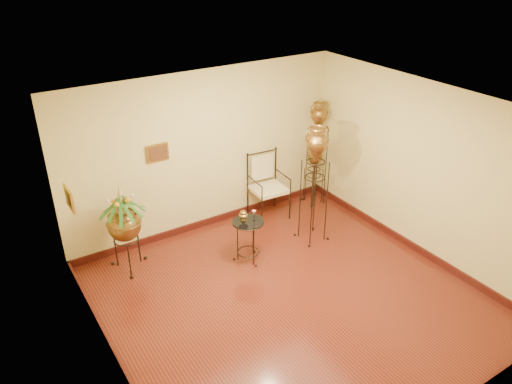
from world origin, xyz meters
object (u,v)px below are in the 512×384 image
amphora_tall (317,152)px  armchair (269,187)px  amphora_mid (314,184)px  planter_urn (124,222)px  side_table (248,240)px

amphora_tall → armchair: amphora_tall is taller
amphora_tall → amphora_mid: size_ratio=0.99×
armchair → amphora_tall: bearing=4.3°
armchair → amphora_mid: bearing=-74.6°
planter_urn → armchair: 2.75m
planter_urn → amphora_mid: bearing=-16.4°
planter_urn → armchair: planter_urn is taller
armchair → side_table: bearing=-132.7°
side_table → planter_urn: bearing=153.8°
amphora_mid → side_table: bearing=178.3°
planter_urn → side_table: bearing=-26.2°
amphora_tall → amphora_mid: (-0.88, -1.02, 0.00)m
amphora_tall → planter_urn: (-3.82, -0.16, -0.20)m
amphora_tall → planter_urn: bearing=-177.6°
planter_urn → amphora_tall: bearing=2.4°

